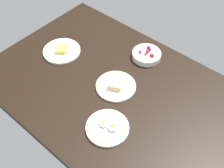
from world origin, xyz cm
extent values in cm
cube|color=black|center=(0.00, 0.00, 2.00)|extent=(140.89, 95.86, 4.00)
cylinder|color=white|center=(41.77, -1.01, 4.73)|extent=(22.98, 22.98, 1.45)
torus|color=gold|center=(41.77, -1.01, 5.45)|extent=(20.72, 20.72, 0.50)
cube|color=#F2D14C|center=(41.77, -1.01, 6.67)|extent=(9.65, 9.79, 2.44)
cylinder|color=white|center=(-1.95, -1.01, 4.70)|extent=(22.11, 22.11, 1.39)
torus|color=gold|center=(-1.95, -1.01, 5.39)|extent=(19.96, 19.96, 0.50)
cube|color=beige|center=(-1.95, -1.01, 5.99)|extent=(10.00, 10.48, 1.20)
cube|color=#E5B24C|center=(-1.95, -1.01, 6.99)|extent=(10.00, 10.48, 0.80)
cube|color=beige|center=(-1.95, -1.01, 7.99)|extent=(10.00, 10.48, 1.20)
cylinder|color=white|center=(-0.68, -31.16, 5.76)|extent=(17.37, 17.37, 3.51)
torus|color=white|center=(-0.68, -31.16, 7.51)|extent=(17.48, 17.48, 0.80)
sphere|color=#59144C|center=(0.71, -34.83, 8.60)|extent=(2.17, 2.17, 2.17)
sphere|color=maroon|center=(-4.20, -30.49, 8.41)|extent=(1.79, 1.79, 1.79)
sphere|color=#B2232D|center=(-5.18, -30.69, 8.61)|extent=(2.19, 2.19, 2.19)
sphere|color=#B2232D|center=(2.43, -28.73, 8.44)|extent=(1.85, 1.85, 1.85)
sphere|color=#B2232D|center=(-1.13, -29.58, 8.34)|extent=(1.65, 1.65, 1.65)
sphere|color=#B2232D|center=(-0.66, -33.00, 8.31)|extent=(1.60, 1.60, 1.60)
sphere|color=#59144C|center=(-0.68, -33.80, 8.61)|extent=(2.19, 2.19, 2.19)
sphere|color=#B2232D|center=(-0.81, -31.57, 8.58)|extent=(2.13, 2.13, 2.13)
cylinder|color=white|center=(-15.98, 22.05, 4.79)|extent=(21.25, 21.25, 1.57)
torus|color=gold|center=(-15.98, 22.05, 5.57)|extent=(19.20, 19.20, 0.50)
ellipsoid|color=white|center=(-18.52, 21.12, 6.93)|extent=(4.95, 4.95, 2.72)
sphere|color=yellow|center=(-18.52, 21.12, 8.16)|extent=(1.98, 1.98, 1.98)
ellipsoid|color=white|center=(-13.66, 22.45, 6.79)|extent=(4.42, 4.42, 2.43)
sphere|color=yellow|center=(-13.66, 22.45, 7.88)|extent=(1.77, 1.77, 1.77)
camera|label=1|loc=(-64.24, 74.86, 120.28)|focal=44.23mm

